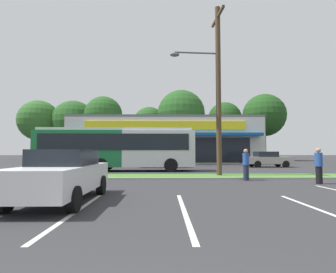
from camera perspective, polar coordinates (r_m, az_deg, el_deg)
grass_median at (r=15.18m, az=-0.09°, el=-8.64°), size 56.00×2.20×0.12m
curb_lip at (r=13.97m, az=-0.01°, el=-9.11°), size 56.00×0.24×0.12m
parking_stripe_0 at (r=7.04m, az=-19.29°, el=-15.10°), size 0.12×4.80×0.01m
parking_stripe_1 at (r=6.70m, az=3.56°, el=-15.90°), size 0.12×4.80×0.01m
parking_stripe_2 at (r=7.58m, az=31.24°, el=-13.94°), size 0.12×4.80×0.01m
storefront_building at (r=36.21m, az=-0.62°, el=-0.96°), size 24.01×11.46×5.94m
tree_far_left at (r=52.47m, az=-26.21°, el=3.15°), size 7.18×7.18×10.69m
tree_left at (r=50.84m, az=-19.78°, el=2.89°), size 7.90×7.90×10.77m
tree_mid_left at (r=45.68m, az=-13.81°, el=4.48°), size 6.35×6.35×10.81m
tree_mid at (r=47.56m, az=-4.07°, el=2.91°), size 5.81×5.81×9.57m
tree_mid_right at (r=45.91m, az=2.86°, el=4.94°), size 8.23×8.23×12.20m
tree_right at (r=46.77m, az=12.22°, el=3.70°), size 5.81×5.81×10.08m
tree_far_right at (r=47.58m, az=20.12°, el=4.35°), size 7.16×7.16×11.26m
utility_pole at (r=16.05m, az=10.37°, el=10.98°), size 3.03×2.40×10.14m
city_bus at (r=20.53m, az=-11.09°, el=-2.44°), size 11.88×2.81×3.25m
car_0 at (r=8.45m, az=-21.85°, el=-7.68°), size 1.87×4.47×1.53m
car_1 at (r=25.04m, az=-1.27°, el=-4.86°), size 4.52×1.92×1.58m
car_2 at (r=27.24m, az=20.75°, el=-4.60°), size 4.27×1.97×1.50m
pedestrian_near_bench at (r=14.17m, az=16.54°, el=-5.84°), size 0.33×0.33×1.61m
pedestrian_by_pole at (r=13.97m, az=29.87°, el=-5.50°), size 0.33×0.33×1.65m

